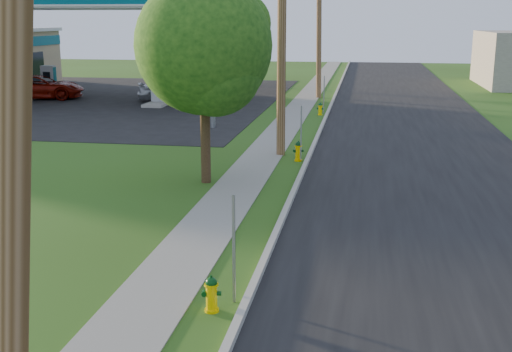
{
  "coord_description": "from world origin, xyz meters",
  "views": [
    {
      "loc": [
        2.42,
        -6.23,
        4.96
      ],
      "look_at": [
        0.0,
        8.0,
        1.4
      ],
      "focal_mm": 45.0,
      "sensor_mm": 36.0,
      "label": 1
    }
  ],
  "objects_px": {
    "fuel_pump_nw": "(18,90)",
    "fuel_pump_sw": "(49,83)",
    "hydrant_mid": "(298,151)",
    "hydrant_near": "(212,294)",
    "tree_verge": "(206,52)",
    "fuel_pump_se": "(179,86)",
    "price_pylon": "(211,7)",
    "utility_pole_near": "(13,37)",
    "fuel_pump_ne": "(160,92)",
    "car_silver": "(177,88)",
    "tree_lot": "(242,26)",
    "car_red": "(40,87)",
    "hydrant_far": "(320,109)",
    "utility_pole_far": "(319,21)",
    "utility_pole_mid": "(282,18)"
  },
  "relations": [
    {
      "from": "fuel_pump_nw",
      "to": "fuel_pump_sw",
      "type": "height_order",
      "value": "same"
    },
    {
      "from": "hydrant_mid",
      "to": "hydrant_near",
      "type": "bearing_deg",
      "value": -91.01
    },
    {
      "from": "fuel_pump_nw",
      "to": "tree_verge",
      "type": "xyz_separation_m",
      "value": [
        16.25,
        -17.52,
        3.28
      ]
    },
    {
      "from": "fuel_pump_se",
      "to": "price_pylon",
      "type": "distance_m",
      "value": 13.4
    },
    {
      "from": "utility_pole_near",
      "to": "fuel_pump_ne",
      "type": "relative_size",
      "value": 2.96
    },
    {
      "from": "utility_pole_near",
      "to": "car_silver",
      "type": "xyz_separation_m",
      "value": [
        -8.35,
        32.72,
        -3.99
      ]
    },
    {
      "from": "utility_pole_near",
      "to": "tree_verge",
      "type": "xyz_separation_m",
      "value": [
        -1.65,
        13.48,
        -0.8
      ]
    },
    {
      "from": "fuel_pump_nw",
      "to": "fuel_pump_ne",
      "type": "relative_size",
      "value": 1.0
    },
    {
      "from": "fuel_pump_sw",
      "to": "tree_lot",
      "type": "distance_m",
      "value": 14.55
    },
    {
      "from": "fuel_pump_se",
      "to": "tree_lot",
      "type": "relative_size",
      "value": 0.47
    },
    {
      "from": "hydrant_near",
      "to": "hydrant_mid",
      "type": "height_order",
      "value": "hydrant_mid"
    },
    {
      "from": "fuel_pump_se",
      "to": "tree_verge",
      "type": "distance_m",
      "value": 22.95
    },
    {
      "from": "hydrant_near",
      "to": "hydrant_mid",
      "type": "xyz_separation_m",
      "value": [
        0.22,
        12.3,
        0.04
      ]
    },
    {
      "from": "hydrant_mid",
      "to": "car_red",
      "type": "xyz_separation_m",
      "value": [
        -17.91,
        15.27,
        0.39
      ]
    },
    {
      "from": "tree_lot",
      "to": "hydrant_mid",
      "type": "height_order",
      "value": "tree_lot"
    },
    {
      "from": "fuel_pump_nw",
      "to": "tree_lot",
      "type": "xyz_separation_m",
      "value": [
        11.68,
        11.86,
        3.69
      ]
    },
    {
      "from": "hydrant_far",
      "to": "car_red",
      "type": "relative_size",
      "value": 0.12
    },
    {
      "from": "utility_pole_near",
      "to": "utility_pole_far",
      "type": "xyz_separation_m",
      "value": [
        -0.0,
        36.0,
        0.0
      ]
    },
    {
      "from": "tree_lot",
      "to": "fuel_pump_ne",
      "type": "bearing_deg",
      "value": -102.75
    },
    {
      "from": "tree_lot",
      "to": "hydrant_near",
      "type": "distance_m",
      "value": 38.91
    },
    {
      "from": "price_pylon",
      "to": "utility_pole_mid",
      "type": "bearing_deg",
      "value": -54.66
    },
    {
      "from": "fuel_pump_se",
      "to": "fuel_pump_ne",
      "type": "bearing_deg",
      "value": -90.0
    },
    {
      "from": "utility_pole_near",
      "to": "fuel_pump_ne",
      "type": "bearing_deg",
      "value": 106.02
    },
    {
      "from": "utility_pole_near",
      "to": "fuel_pump_se",
      "type": "relative_size",
      "value": 2.96
    },
    {
      "from": "price_pylon",
      "to": "tree_lot",
      "type": "relative_size",
      "value": 1.0
    },
    {
      "from": "hydrant_mid",
      "to": "hydrant_far",
      "type": "xyz_separation_m",
      "value": [
        -0.03,
        11.32,
        -0.03
      ]
    },
    {
      "from": "utility_pole_far",
      "to": "tree_lot",
      "type": "height_order",
      "value": "utility_pole_far"
    },
    {
      "from": "fuel_pump_sw",
      "to": "fuel_pump_se",
      "type": "height_order",
      "value": "same"
    },
    {
      "from": "utility_pole_near",
      "to": "price_pylon",
      "type": "relative_size",
      "value": 1.38
    },
    {
      "from": "tree_verge",
      "to": "car_red",
      "type": "bearing_deg",
      "value": 129.43
    },
    {
      "from": "utility_pole_near",
      "to": "tree_verge",
      "type": "height_order",
      "value": "utility_pole_near"
    },
    {
      "from": "car_silver",
      "to": "fuel_pump_sw",
      "type": "bearing_deg",
      "value": 56.59
    },
    {
      "from": "fuel_pump_sw",
      "to": "tree_verge",
      "type": "bearing_deg",
      "value": -52.95
    },
    {
      "from": "tree_verge",
      "to": "hydrant_near",
      "type": "relative_size",
      "value": 9.34
    },
    {
      "from": "car_red",
      "to": "hydrant_far",
      "type": "bearing_deg",
      "value": -117.3
    },
    {
      "from": "fuel_pump_sw",
      "to": "fuel_pump_se",
      "type": "distance_m",
      "value": 9.0
    },
    {
      "from": "fuel_pump_sw",
      "to": "tree_verge",
      "type": "height_order",
      "value": "tree_verge"
    },
    {
      "from": "fuel_pump_nw",
      "to": "fuel_pump_sw",
      "type": "bearing_deg",
      "value": 90.0
    },
    {
      "from": "fuel_pump_se",
      "to": "hydrant_near",
      "type": "relative_size",
      "value": 4.8
    },
    {
      "from": "fuel_pump_se",
      "to": "hydrant_far",
      "type": "distance_m",
      "value": 11.69
    },
    {
      "from": "fuel_pump_nw",
      "to": "car_silver",
      "type": "distance_m",
      "value": 9.71
    },
    {
      "from": "fuel_pump_ne",
      "to": "fuel_pump_nw",
      "type": "bearing_deg",
      "value": 180.0
    },
    {
      "from": "fuel_pump_ne",
      "to": "tree_verge",
      "type": "bearing_deg",
      "value": -67.52
    },
    {
      "from": "utility_pole_mid",
      "to": "hydrant_far",
      "type": "xyz_separation_m",
      "value": [
        0.72,
        10.38,
        -4.63
      ]
    },
    {
      "from": "utility_pole_mid",
      "to": "hydrant_near",
      "type": "bearing_deg",
      "value": -87.66
    },
    {
      "from": "hydrant_near",
      "to": "car_silver",
      "type": "xyz_separation_m",
      "value": [
        -8.89,
        27.97,
        0.49
      ]
    },
    {
      "from": "utility_pole_far",
      "to": "utility_pole_mid",
      "type": "bearing_deg",
      "value": -90.0
    },
    {
      "from": "fuel_pump_ne",
      "to": "utility_pole_far",
      "type": "bearing_deg",
      "value": 29.33
    },
    {
      "from": "hydrant_mid",
      "to": "utility_pole_far",
      "type": "bearing_deg",
      "value": 92.29
    },
    {
      "from": "fuel_pump_se",
      "to": "utility_pole_far",
      "type": "bearing_deg",
      "value": 6.41
    }
  ]
}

